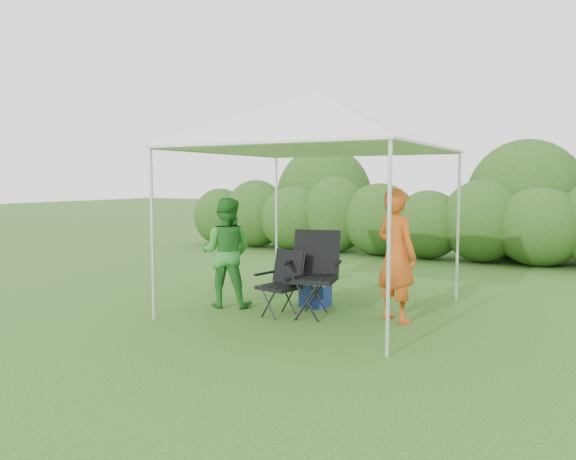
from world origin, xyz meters
The scene contains 9 objects.
ground centered at (0.00, 0.00, 0.00)m, with size 70.00×70.00×0.00m, color #37621F.
hedge centered at (0.00, 6.00, 0.82)m, with size 12.61×1.53×1.80m.
canopy centered at (0.00, 0.50, 2.46)m, with size 3.10×3.10×2.83m.
chair_right centered at (0.10, 0.19, 0.61)m, with size 0.76×0.72×1.07m.
chair_left centered at (-0.23, -0.01, 0.47)m, with size 0.58×0.54×0.82m.
man centered at (1.12, 0.38, 0.81)m, with size 0.59×0.39×1.61m, color #C24B16.
woman centered at (-1.15, 0.04, 0.74)m, with size 0.72×0.56×1.48m, color #2D812A.
cooler centered at (-0.08, 0.62, 0.17)m, with size 0.40×0.30×0.33m.
bottle centered at (-0.02, 0.58, 0.45)m, with size 0.06×0.06×0.24m, color #592D0C.
Camera 1 is at (3.25, -6.13, 1.72)m, focal length 35.00 mm.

